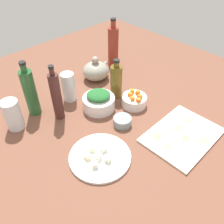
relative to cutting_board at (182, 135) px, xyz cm
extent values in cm
cube|color=brown|center=(-14.72, 28.39, -2.00)|extent=(190.00, 190.00, 3.00)
cube|color=silver|center=(0.00, 0.00, 0.00)|extent=(33.09, 24.73, 1.00)
cylinder|color=white|center=(-33.39, 15.86, 0.10)|extent=(24.48, 24.48, 1.20)
cylinder|color=white|center=(-13.17, 39.20, 2.74)|extent=(15.55, 15.55, 6.49)
cylinder|color=white|center=(1.02, 28.95, 2.06)|extent=(12.31, 12.31, 5.12)
cylinder|color=gray|center=(-13.33, 23.12, 1.45)|extent=(8.23, 8.23, 3.90)
ellipsoid|color=#999889|center=(3.40, 60.32, 4.57)|extent=(14.75, 14.42, 10.14)
sphere|color=#A39687|center=(3.40, 60.32, 11.29)|extent=(4.13, 4.13, 4.13)
cylinder|color=#999889|center=(9.66, 60.32, 5.84)|extent=(5.38, 2.00, 3.93)
cylinder|color=maroon|center=(21.50, 64.83, 11.23)|extent=(6.24, 6.24, 23.46)
cylinder|color=maroon|center=(21.50, 64.83, 25.07)|extent=(2.81, 2.81, 4.21)
cylinder|color=black|center=(21.50, 64.83, 27.77)|extent=(3.12, 3.12, 1.20)
cylinder|color=#472321|center=(-30.55, 47.31, 10.96)|extent=(4.58, 4.58, 22.92)
cylinder|color=#472321|center=(-30.55, 47.31, 23.95)|extent=(2.06, 2.06, 3.07)
cylinder|color=black|center=(-30.55, 47.31, 26.09)|extent=(2.29, 2.29, 1.20)
cylinder|color=#275C2D|center=(-37.28, 58.19, 10.78)|extent=(5.82, 5.82, 22.55)
cylinder|color=#275C2D|center=(-37.28, 58.19, 23.76)|extent=(2.62, 2.62, 3.41)
cylinder|color=black|center=(-37.28, 58.19, 26.06)|extent=(2.91, 2.91, 1.20)
cylinder|color=brown|center=(0.12, 40.66, 8.09)|extent=(5.88, 5.88, 17.18)
cylinder|color=brown|center=(0.12, 40.66, 17.94)|extent=(2.65, 2.65, 2.52)
cylinder|color=black|center=(0.12, 40.66, 19.80)|extent=(2.94, 2.94, 1.20)
cylinder|color=white|center=(-48.56, 55.12, 6.59)|extent=(7.52, 7.52, 14.18)
cylinder|color=white|center=(-19.00, 54.99, 6.98)|extent=(6.61, 6.61, 14.96)
cube|color=orange|center=(1.93, 26.32, 5.52)|extent=(1.93, 1.93, 1.80)
cube|color=orange|center=(-1.72, 27.87, 5.52)|extent=(2.50, 2.50, 1.80)
cube|color=orange|center=(3.72, 29.16, 5.52)|extent=(2.03, 2.03, 1.80)
cube|color=orange|center=(2.74, 31.96, 5.52)|extent=(2.49, 2.49, 1.80)
cube|color=orange|center=(-0.10, 30.64, 5.52)|extent=(1.91, 1.91, 1.80)
cube|color=orange|center=(-0.64, 25.00, 5.52)|extent=(2.35, 2.35, 1.80)
ellipsoid|color=#25692E|center=(-13.17, 39.20, 7.56)|extent=(15.21, 15.20, 3.14)
cube|color=silver|center=(-30.60, 16.69, 1.80)|extent=(2.59, 2.59, 2.20)
cube|color=white|center=(-32.91, 11.93, 1.80)|extent=(2.95, 2.95, 2.20)
cube|color=white|center=(-33.76, 20.16, 1.80)|extent=(3.11, 3.11, 2.20)
cube|color=#F7F1CC|center=(-37.60, 18.22, 1.80)|extent=(2.30, 2.30, 2.20)
cube|color=silver|center=(-34.77, 15.18, 1.80)|extent=(2.68, 2.68, 2.20)
cube|color=#F2E6CE|center=(-38.16, 13.37, 1.80)|extent=(3.06, 3.06, 2.20)
pyramid|color=beige|center=(-8.88, 7.31, 1.59)|extent=(5.85, 6.04, 2.18)
pyramid|color=beige|center=(-0.74, -1.57, 1.52)|extent=(4.12, 4.37, 2.05)
pyramid|color=beige|center=(-10.38, 0.70, 1.55)|extent=(5.96, 5.87, 2.09)
pyramid|color=beige|center=(1.65, 3.89, 1.66)|extent=(6.51, 6.35, 2.31)
pyramid|color=beige|center=(9.56, 3.92, 1.56)|extent=(5.77, 5.81, 2.13)
pyramid|color=beige|center=(3.33, -7.70, 1.67)|extent=(8.03, 8.09, 2.35)
camera|label=1|loc=(-71.22, -30.04, 74.45)|focal=38.12mm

